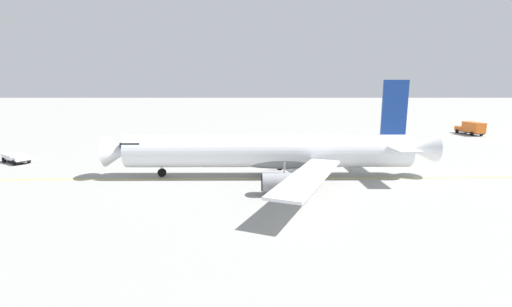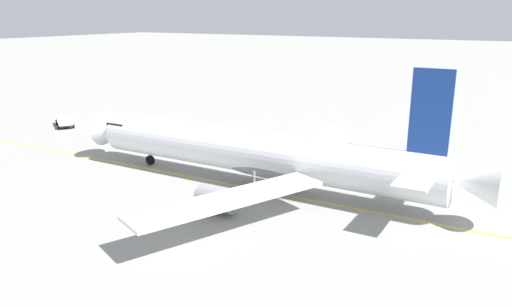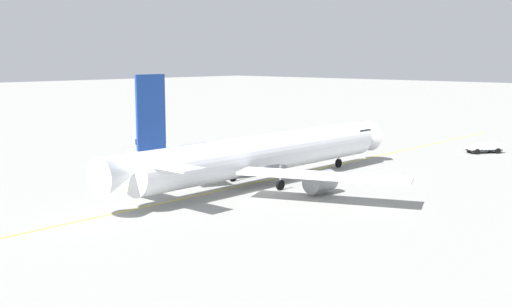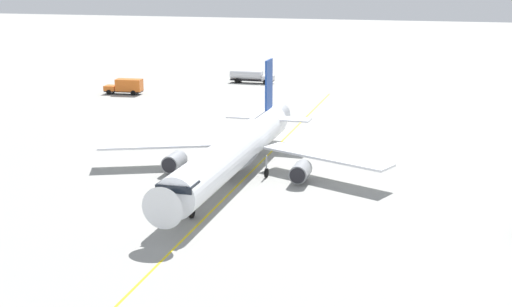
# 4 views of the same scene
# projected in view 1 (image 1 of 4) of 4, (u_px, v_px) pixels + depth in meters

# --- Properties ---
(ground_plane) EXTENTS (600.00, 600.00, 0.00)m
(ground_plane) POSITION_uv_depth(u_px,v_px,m) (293.00, 171.00, 48.92)
(ground_plane) COLOR gray
(airliner_main) EXTENTS (42.46, 37.35, 12.36)m
(airliner_main) POSITION_uv_depth(u_px,v_px,m) (272.00, 152.00, 45.43)
(airliner_main) COLOR white
(airliner_main) RESTS_ON ground_plane
(pushback_tug_truck) EXTENTS (5.34, 4.54, 1.30)m
(pushback_tug_truck) POSITION_uv_depth(u_px,v_px,m) (15.00, 158.00, 54.06)
(pushback_tug_truck) COLOR #232326
(pushback_tug_truck) RESTS_ON ground_plane
(catering_truck_truck) EXTENTS (3.41, 7.99, 3.10)m
(catering_truck_truck) POSITION_uv_depth(u_px,v_px,m) (471.00, 128.00, 84.82)
(catering_truck_truck) COLOR #232326
(catering_truck_truck) RESTS_ON ground_plane
(taxiway_centreline) EXTENTS (125.04, 2.40, 0.01)m
(taxiway_centreline) POSITION_uv_depth(u_px,v_px,m) (266.00, 179.00, 44.93)
(taxiway_centreline) COLOR yellow
(taxiway_centreline) RESTS_ON ground_plane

